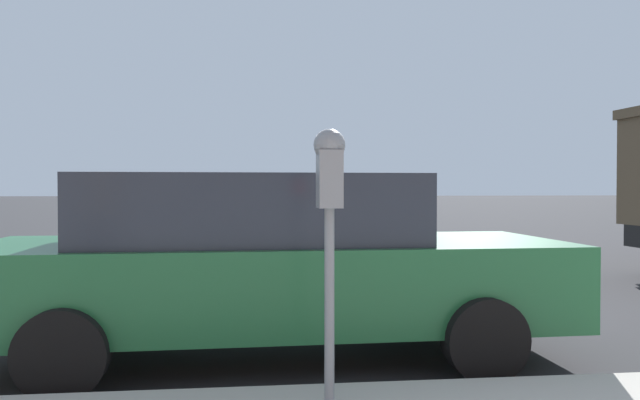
% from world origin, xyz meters
% --- Properties ---
extents(ground_plane, '(220.00, 220.00, 0.00)m').
position_xyz_m(ground_plane, '(0.00, 0.00, 0.00)').
color(ground_plane, '#2B2B2D').
extents(parking_meter, '(0.21, 0.19, 1.66)m').
position_xyz_m(parking_meter, '(-2.65, 0.54, 1.43)').
color(parking_meter, gray).
rests_on(parking_meter, sidewalk).
extents(car_green, '(2.11, 4.98, 1.58)m').
position_xyz_m(car_green, '(-0.92, 0.85, 0.83)').
color(car_green, '#1E5B33').
rests_on(car_green, ground_plane).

